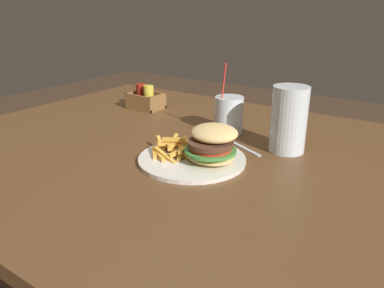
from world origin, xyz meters
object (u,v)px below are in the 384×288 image
object	(u,v)px
juice_glass	(229,116)
spoon	(227,137)
meal_plate_near	(201,150)
beer_glass	(289,122)
condiment_caddy	(145,100)

from	to	relation	value
juice_glass	spoon	bearing A→B (deg)	-64.06
juice_glass	spoon	distance (m)	0.08
meal_plate_near	beer_glass	size ratio (longest dim) A/B	1.54
condiment_caddy	spoon	bearing A→B (deg)	-17.07
juice_glass	beer_glass	bearing A→B (deg)	-13.08
condiment_caddy	juice_glass	bearing A→B (deg)	-9.69
beer_glass	spoon	size ratio (longest dim) A/B	0.98
beer_glass	spoon	distance (m)	0.18
spoon	condiment_caddy	world-z (taller)	condiment_caddy
meal_plate_near	beer_glass	xyz separation A→B (m)	(0.14, 0.19, 0.05)
beer_glass	condiment_caddy	xyz separation A→B (m)	(-0.58, 0.11, -0.05)
juice_glass	spoon	size ratio (longest dim) A/B	1.20
meal_plate_near	spoon	world-z (taller)	meal_plate_near
juice_glass	condiment_caddy	bearing A→B (deg)	170.31
meal_plate_near	beer_glass	bearing A→B (deg)	53.51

